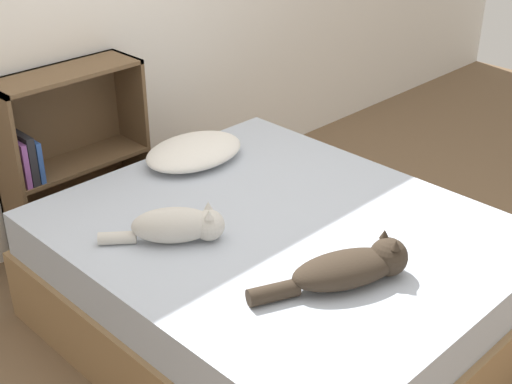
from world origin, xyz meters
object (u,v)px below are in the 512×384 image
Objects in this scene: bed at (279,280)px; cat_dark at (352,268)px; pillow at (194,151)px; cat_light at (179,226)px; bookshelf at (67,159)px.

bed is 0.56m from cat_dark.
cat_dark is at bearing -102.43° from pillow.
cat_light is 0.43× the size of bookshelf.
bookshelf is (-0.22, 1.23, 0.22)m from bed.
cat_light is 0.69m from cat_dark.
bookshelf is at bearing 117.66° from cat_dark.
bookshelf is at bearing 124.56° from pillow.
pillow is 0.88× the size of cat_dark.
pillow is (0.15, 0.70, 0.32)m from bed.
cat_light is (-0.50, -0.50, 0.02)m from pillow.
cat_light is at bearing 151.56° from bed.
cat_light is 0.71× the size of cat_dark.
pillow is at bearing 84.66° from cat_light.
cat_light is at bearing 135.28° from cat_dark.
bookshelf is (-0.37, 0.53, -0.10)m from pillow.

